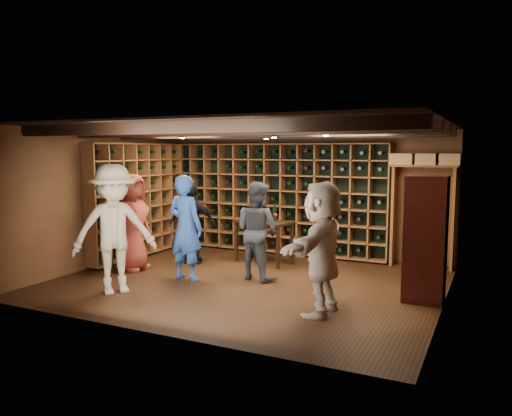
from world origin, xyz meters
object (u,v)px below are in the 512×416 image
at_px(display_cabinet, 425,241).
at_px(guest_woman_black, 192,224).
at_px(tasting_table, 263,225).
at_px(man_blue_shirt, 185,228).
at_px(guest_red_floral, 133,222).
at_px(guest_beige, 322,248).
at_px(man_grey_suit, 257,231).
at_px(guest_khaki, 114,229).

xyz_separation_m(display_cabinet, guest_woman_black, (-4.24, 0.57, -0.10)).
bearing_deg(display_cabinet, tasting_table, 158.74).
bearing_deg(man_blue_shirt, guest_woman_black, -57.55).
relative_size(guest_red_floral, guest_beige, 0.99).
height_order(man_grey_suit, guest_beige, guest_beige).
relative_size(display_cabinet, guest_red_floral, 1.02).
bearing_deg(guest_khaki, man_grey_suit, -6.40).
bearing_deg(guest_beige, guest_khaki, -81.24).
xyz_separation_m(man_grey_suit, guest_beige, (1.52, -1.24, 0.06)).
distance_m(man_grey_suit, guest_woman_black, 1.66).
bearing_deg(guest_khaki, guest_red_floral, 66.03).
xyz_separation_m(guest_red_floral, tasting_table, (1.86, 1.51, -0.14)).
distance_m(man_blue_shirt, guest_khaki, 1.22).
height_order(man_grey_suit, guest_khaki, guest_khaki).
relative_size(display_cabinet, tasting_table, 1.50).
bearing_deg(guest_beige, guest_woman_black, -118.05).
bearing_deg(display_cabinet, man_blue_shirt, -172.71).
xyz_separation_m(display_cabinet, man_grey_suit, (-2.66, 0.08, -0.04)).
distance_m(display_cabinet, guest_red_floral, 4.92).
bearing_deg(display_cabinet, guest_khaki, -159.57).
bearing_deg(guest_red_floral, guest_beige, -105.14).
xyz_separation_m(guest_red_floral, guest_beige, (3.78, -0.83, 0.01)).
bearing_deg(man_grey_suit, man_blue_shirt, 43.59).
relative_size(guest_woman_black, guest_khaki, 0.78).
height_order(guest_red_floral, guest_khaki, guest_khaki).
xyz_separation_m(display_cabinet, guest_beige, (-1.14, -1.15, 0.02)).
bearing_deg(man_grey_suit, guest_woman_black, -1.72).
bearing_deg(guest_woman_black, man_blue_shirt, 101.52).
bearing_deg(guest_khaki, tasting_table, 14.19).
bearing_deg(guest_woman_black, tasting_table, -168.55).
distance_m(guest_woman_black, guest_khaki, 2.16).
distance_m(man_blue_shirt, guest_woman_black, 1.19).
xyz_separation_m(guest_woman_black, guest_beige, (3.11, -1.73, 0.12)).
height_order(guest_red_floral, guest_woman_black, guest_red_floral).
height_order(guest_woman_black, tasting_table, guest_woman_black).
relative_size(man_grey_suit, guest_khaki, 0.84).
xyz_separation_m(guest_red_floral, guest_woman_black, (0.67, 0.90, -0.11)).
relative_size(guest_red_floral, guest_woman_black, 1.14).
distance_m(guest_khaki, guest_beige, 3.11).
bearing_deg(guest_beige, display_cabinet, 136.48).
bearing_deg(man_grey_suit, guest_red_floral, 25.69).
relative_size(man_grey_suit, guest_woman_black, 1.08).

